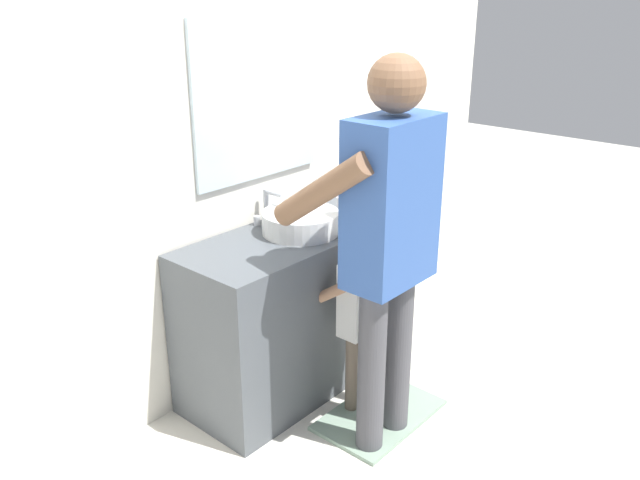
% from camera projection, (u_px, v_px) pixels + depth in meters
% --- Properties ---
extents(ground_plane, '(14.00, 14.00, 0.00)m').
position_uv_depth(ground_plane, '(341.00, 397.00, 3.48)').
color(ground_plane, silver).
extents(back_wall, '(4.40, 0.10, 2.70)m').
position_uv_depth(back_wall, '(251.00, 128.00, 3.36)').
color(back_wall, silver).
rests_on(back_wall, ground).
extents(vanity_cabinet, '(1.33, 0.54, 0.87)m').
position_uv_depth(vanity_cabinet, '(299.00, 307.00, 3.50)').
color(vanity_cabinet, '#4C5156').
rests_on(vanity_cabinet, ground).
extents(sink_basin, '(0.39, 0.39, 0.11)m').
position_uv_depth(sink_basin, '(301.00, 222.00, 3.31)').
color(sink_basin, silver).
rests_on(sink_basin, vanity_cabinet).
extents(faucet, '(0.18, 0.14, 0.18)m').
position_uv_depth(faucet, '(268.00, 208.00, 3.45)').
color(faucet, '#B7BABF').
rests_on(faucet, vanity_cabinet).
extents(toothbrush_cup, '(0.07, 0.07, 0.21)m').
position_uv_depth(toothbrush_cup, '(342.00, 204.00, 3.59)').
color(toothbrush_cup, silver).
rests_on(toothbrush_cup, vanity_cabinet).
extents(bath_mat, '(0.64, 0.40, 0.02)m').
position_uv_depth(bath_mat, '(379.00, 415.00, 3.32)').
color(bath_mat, gray).
rests_on(bath_mat, ground).
extents(child_toddler, '(0.29, 0.29, 0.95)m').
position_uv_depth(child_toddler, '(359.00, 308.00, 3.21)').
color(child_toddler, '#6B5B4C').
rests_on(child_toddler, ground).
extents(adult_parent, '(0.56, 0.58, 1.80)m').
position_uv_depth(adult_parent, '(387.00, 226.00, 2.80)').
color(adult_parent, '#47474C').
rests_on(adult_parent, ground).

